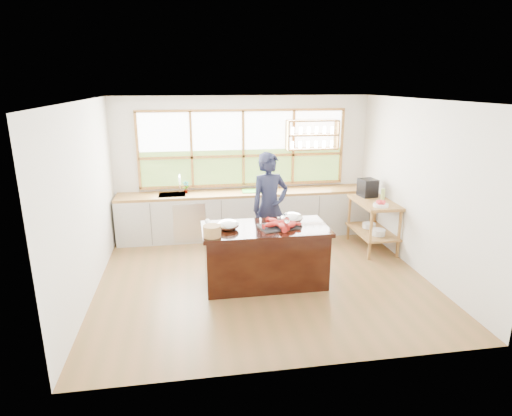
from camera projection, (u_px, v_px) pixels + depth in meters
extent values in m
plane|color=brown|center=(263.00, 277.00, 6.71)|extent=(5.00, 5.00, 0.00)
cube|color=silver|center=(243.00, 166.00, 8.46)|extent=(5.00, 0.02, 2.70)
cube|color=silver|center=(303.00, 251.00, 4.19)|extent=(5.00, 0.02, 2.70)
cube|color=silver|center=(86.00, 201.00, 5.95)|extent=(0.02, 4.50, 2.70)
cube|color=silver|center=(420.00, 188.00, 6.71)|extent=(0.02, 4.50, 2.70)
cube|color=white|center=(263.00, 100.00, 5.94)|extent=(5.00, 4.50, 0.02)
cube|color=#AB673B|center=(243.00, 148.00, 8.33)|extent=(4.05, 0.06, 1.50)
cube|color=white|center=(243.00, 130.00, 8.25)|extent=(3.98, 0.01, 0.75)
cube|color=#385819|center=(243.00, 167.00, 8.46)|extent=(3.98, 0.01, 0.70)
cube|color=#AB673B|center=(313.00, 121.00, 8.28)|extent=(1.00, 0.28, 0.03)
cube|color=#AB673B|center=(312.00, 135.00, 8.36)|extent=(1.00, 0.28, 0.03)
cube|color=#AB673B|center=(312.00, 149.00, 8.44)|extent=(1.00, 0.28, 0.03)
cube|color=#AB673B|center=(287.00, 135.00, 8.28)|extent=(0.03, 0.28, 0.55)
cube|color=#AB673B|center=(337.00, 134.00, 8.43)|extent=(0.03, 0.28, 0.55)
cube|color=beige|center=(246.00, 215.00, 8.42)|extent=(4.90, 0.62, 0.85)
cube|color=silver|center=(189.00, 222.00, 7.96)|extent=(0.60, 0.01, 0.72)
cube|color=#9E6C39|center=(246.00, 193.00, 8.30)|extent=(4.90, 0.62, 0.05)
cube|color=silver|center=(172.00, 199.00, 8.10)|extent=(0.50, 0.42, 0.16)
cube|color=#9E6C39|center=(399.00, 233.00, 7.33)|extent=(0.04, 0.04, 0.90)
cube|color=#9E6C39|center=(375.00, 216.00, 8.28)|extent=(0.04, 0.04, 0.90)
cube|color=#9E6C39|center=(370.00, 235.00, 7.25)|extent=(0.04, 0.04, 0.90)
cube|color=#9E6C39|center=(349.00, 217.00, 8.20)|extent=(0.04, 0.04, 0.90)
cube|color=#9E6C39|center=(372.00, 232.00, 7.80)|extent=(0.62, 1.10, 0.03)
cube|color=#9E6C39|center=(374.00, 202.00, 7.65)|extent=(0.62, 1.10, 0.05)
cylinder|color=white|center=(378.00, 233.00, 7.55)|extent=(0.24, 0.24, 0.11)
cylinder|color=white|center=(369.00, 226.00, 7.93)|extent=(0.24, 0.24, 0.09)
cube|color=black|center=(265.00, 257.00, 6.40)|extent=(1.77, 0.82, 0.84)
cube|color=black|center=(265.00, 229.00, 6.27)|extent=(1.85, 0.90, 0.06)
imported|color=#1B1F38|center=(270.00, 207.00, 7.15)|extent=(0.78, 0.62, 1.85)
imported|color=slate|center=(186.00, 187.00, 8.14)|extent=(0.15, 0.13, 0.24)
cube|color=green|center=(253.00, 191.00, 8.31)|extent=(0.42, 0.32, 0.01)
cube|color=black|center=(368.00, 188.00, 7.91)|extent=(0.33, 0.35, 0.33)
cylinder|color=#90AD52|center=(383.00, 196.00, 7.42)|extent=(0.09, 0.09, 0.27)
cylinder|color=white|center=(381.00, 205.00, 7.29)|extent=(0.26, 0.26, 0.05)
sphere|color=red|center=(384.00, 202.00, 7.28)|extent=(0.07, 0.07, 0.07)
sphere|color=red|center=(381.00, 202.00, 7.32)|extent=(0.07, 0.07, 0.07)
sphere|color=red|center=(378.00, 202.00, 7.29)|extent=(0.07, 0.07, 0.07)
sphere|color=red|center=(380.00, 203.00, 7.24)|extent=(0.07, 0.07, 0.07)
sphere|color=red|center=(383.00, 203.00, 7.23)|extent=(0.07, 0.07, 0.07)
cube|color=black|center=(278.00, 227.00, 6.26)|extent=(0.62, 0.50, 0.02)
ellipsoid|color=red|center=(271.00, 225.00, 6.18)|extent=(0.23, 0.15, 0.08)
ellipsoid|color=red|center=(283.00, 223.00, 6.28)|extent=(0.23, 0.14, 0.08)
ellipsoid|color=red|center=(292.00, 225.00, 6.18)|extent=(0.21, 0.21, 0.08)
ellipsoid|color=red|center=(273.00, 221.00, 6.35)|extent=(0.18, 0.23, 0.08)
ellipsoid|color=red|center=(282.00, 226.00, 6.12)|extent=(0.11, 0.22, 0.08)
ellipsoid|color=silver|center=(228.00, 225.00, 6.15)|extent=(0.32, 0.32, 0.15)
ellipsoid|color=silver|center=(292.00, 218.00, 6.46)|extent=(0.34, 0.34, 0.16)
cylinder|color=white|center=(287.00, 231.00, 6.09)|extent=(0.06, 0.06, 0.01)
cylinder|color=white|center=(287.00, 227.00, 6.07)|extent=(0.01, 0.01, 0.13)
ellipsoid|color=white|center=(287.00, 220.00, 6.04)|extent=(0.08, 0.08, 0.10)
cylinder|color=#AC884C|center=(212.00, 231.00, 5.85)|extent=(0.25, 0.25, 0.16)
cylinder|color=silver|center=(209.00, 224.00, 6.26)|extent=(0.12, 0.31, 0.08)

